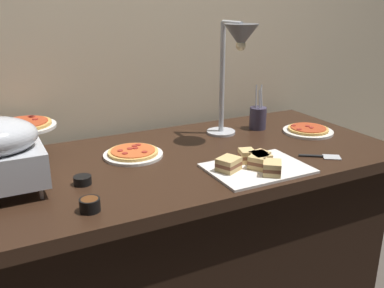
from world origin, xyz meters
The scene contains 11 objects.
back_wall centered at (0.00, 0.50, 1.20)m, with size 4.40×0.04×2.40m, color #C6B593.
buffet_table centered at (0.00, 0.00, 0.39)m, with size 1.90×0.84×0.76m.
heat_lamp centered at (0.34, 0.09, 1.18)m, with size 0.15×0.29×0.53m.
pizza_plate_front centered at (-0.15, 0.10, 0.77)m, with size 0.25×0.25×0.03m.
pizza_plate_center centered at (0.72, 0.02, 0.77)m, with size 0.24×0.24×0.03m.
pizza_plate_raised_stand centered at (-0.55, 0.28, 0.89)m, with size 0.25×0.25×0.16m.
sandwich_platter centered at (0.22, -0.25, 0.78)m, with size 0.38×0.28×0.06m.
sauce_cup_near centered at (-0.44, -0.30, 0.78)m, with size 0.07×0.07×0.04m.
sauce_cup_far centered at (-0.41, -0.09, 0.78)m, with size 0.06×0.06×0.03m.
utensil_holder centered at (0.54, 0.19, 0.82)m, with size 0.08×0.08×0.22m.
serving_spatula centered at (0.54, -0.27, 0.76)m, with size 0.16×0.12×0.01m.
Camera 1 is at (-0.70, -1.51, 1.39)m, focal length 40.18 mm.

